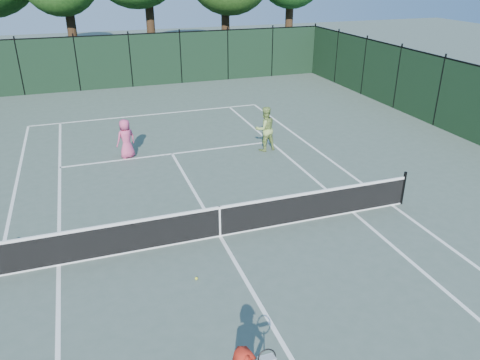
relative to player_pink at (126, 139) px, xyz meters
name	(u,v)px	position (x,y,z in m)	size (l,w,h in m)	color
ground	(220,236)	(1.66, -6.60, -0.75)	(90.00, 90.00, 0.00)	#4A5A4F
sideline_doubles_right	(392,205)	(7.15, -6.60, -0.75)	(0.10, 23.77, 0.01)	white
sideline_singles_left	(59,265)	(-2.45, -6.60, -0.75)	(0.10, 23.77, 0.01)	white
sideline_singles_right	(353,212)	(5.78, -6.60, -0.75)	(0.10, 23.77, 0.01)	white
baseline_far	(149,115)	(1.66, 5.28, -0.75)	(10.97, 0.10, 0.01)	white
service_line_far	(172,154)	(1.66, -0.20, -0.75)	(8.23, 0.10, 0.01)	white
center_service_line	(220,236)	(1.66, -6.60, -0.75)	(0.10, 12.80, 0.01)	white
tennis_net	(220,221)	(1.66, -6.60, -0.27)	(11.69, 0.09, 1.06)	black
fence_far	(131,61)	(1.66, 11.40, 0.75)	(24.00, 0.05, 3.00)	black
player_pink	(126,139)	(0.00, 0.00, 0.00)	(0.86, 0.72, 1.50)	#CE4879
player_green	(265,129)	(5.21, -0.98, 0.13)	(0.92, 0.75, 1.75)	#8FAD56
loose_ball_midcourt	(196,278)	(0.59, -8.25, -0.71)	(0.07, 0.07, 0.07)	yellow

